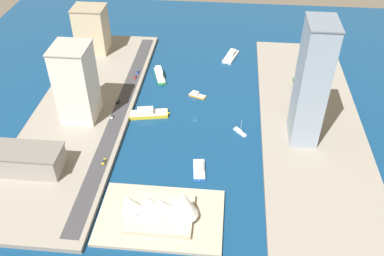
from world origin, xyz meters
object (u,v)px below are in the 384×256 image
at_px(ferry_white_commuter, 231,56).
at_px(opera_landmark, 162,207).
at_px(taxi_yellow_cab, 104,161).
at_px(traffic_light_waterfront, 135,88).
at_px(ferry_green_doubledeck, 159,74).
at_px(sailboat_small_white, 240,131).
at_px(catamaran_blue, 199,169).
at_px(ferry_yellow_fast, 148,113).
at_px(pickup_red, 135,77).
at_px(carpark_squat_concrete, 25,159).
at_px(tower_tall_glass, 311,84).
at_px(van_white, 112,116).
at_px(water_taxi_orange, 197,95).
at_px(suv_black, 118,102).
at_px(hatchback_blue, 138,72).
at_px(office_block_beige, 92,29).
at_px(hotel_broad_white, 76,83).

relative_size(ferry_white_commuter, opera_landmark, 0.57).
distance_m(taxi_yellow_cab, traffic_light_waterfront, 79.09).
height_order(ferry_green_doubledeck, sailboat_small_white, sailboat_small_white).
distance_m(catamaran_blue, ferry_yellow_fast, 67.60).
bearing_deg(sailboat_small_white, pickup_red, -34.71).
xyz_separation_m(carpark_squat_concrete, traffic_light_waterfront, (-48.74, -88.97, -3.37)).
bearing_deg(tower_tall_glass, van_white, -3.17).
bearing_deg(sailboat_small_white, ferry_green_doubledeck, -45.19).
height_order(water_taxi_orange, suv_black, suv_black).
relative_size(ferry_green_doubledeck, carpark_squat_concrete, 0.59).
distance_m(water_taxi_orange, suv_black, 60.42).
relative_size(taxi_yellow_cab, opera_landmark, 0.11).
relative_size(hatchback_blue, opera_landmark, 0.11).
bearing_deg(office_block_beige, hatchback_blue, 142.84).
bearing_deg(taxi_yellow_cab, pickup_red, -89.35).
height_order(catamaran_blue, taxi_yellow_cab, taxi_yellow_cab).
xyz_separation_m(carpark_squat_concrete, hatchback_blue, (-44.68, -119.12, -6.80)).
distance_m(suv_black, traffic_light_waterfront, 17.63).
height_order(taxi_yellow_cab, traffic_light_waterfront, traffic_light_waterfront).
xyz_separation_m(ferry_white_commuter, traffic_light_waterfront, (71.99, 68.79, 5.48)).
relative_size(catamaran_blue, carpark_squat_concrete, 0.42).
distance_m(ferry_white_commuter, pickup_red, 89.89).
distance_m(sailboat_small_white, carpark_squat_concrete, 139.72).
bearing_deg(suv_black, hatchback_blue, -98.10).
bearing_deg(suv_black, tower_tall_glass, 168.93).
relative_size(catamaran_blue, hatchback_blue, 3.93).
height_order(tower_tall_glass, pickup_red, tower_tall_glass).
xyz_separation_m(ferry_yellow_fast, sailboat_small_white, (-66.34, 13.06, -1.37)).
bearing_deg(carpark_squat_concrete, sailboat_small_white, -158.13).
xyz_separation_m(sailboat_small_white, traffic_light_waterfront, (80.60, -37.04, 6.49)).
relative_size(ferry_yellow_fast, office_block_beige, 0.75).
xyz_separation_m(suv_black, traffic_light_waterfront, (-10.33, -13.87, 3.42)).
height_order(office_block_beige, van_white, office_block_beige).
height_order(catamaran_blue, hotel_broad_white, hotel_broad_white).
relative_size(carpark_squat_concrete, van_white, 9.95).
bearing_deg(pickup_red, office_block_beige, -43.45).
bearing_deg(sailboat_small_white, hotel_broad_white, -2.68).
height_order(water_taxi_orange, hatchback_blue, hatchback_blue).
bearing_deg(catamaran_blue, hotel_broad_white, -27.39).
bearing_deg(hatchback_blue, ferry_yellow_fast, 108.69).
height_order(hotel_broad_white, carpark_squat_concrete, hotel_broad_white).
xyz_separation_m(catamaran_blue, office_block_beige, (106.19, -142.49, 21.92)).
distance_m(ferry_yellow_fast, tower_tall_glass, 116.14).
xyz_separation_m(ferry_green_doubledeck, opera_landmark, (-25.04, 146.77, 7.23)).
bearing_deg(hotel_broad_white, traffic_light_waterfront, -135.11).
relative_size(water_taxi_orange, pickup_red, 3.26).
xyz_separation_m(hotel_broad_white, carpark_squat_concrete, (16.84, 57.18, -19.46)).
bearing_deg(ferry_yellow_fast, hatchback_blue, -71.31).
bearing_deg(office_block_beige, sailboat_small_white, 142.00).
relative_size(ferry_green_doubledeck, taxi_yellow_cab, 5.55).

